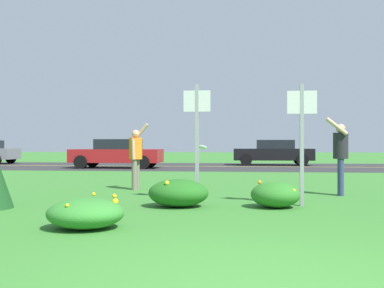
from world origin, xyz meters
TOP-DOWN VIEW (x-y plane):
  - ground_plane at (0.00, 10.75)m, footprint 120.00×120.00m
  - highway_strip at (0.00, 21.51)m, footprint 120.00×9.66m
  - highway_center_stripe at (0.00, 21.51)m, footprint 120.00×0.16m
  - daylily_clump_front_right at (-1.47, 4.99)m, footprint 1.14×1.00m
  - daylily_clump_front_left at (-2.43, 2.55)m, footprint 1.08×1.00m
  - daylily_clump_mid_right at (0.34, 5.08)m, footprint 0.92×0.89m
  - sign_post_near_path at (-1.22, 5.95)m, footprint 0.56×0.10m
  - sign_post_by_roadside at (0.86, 5.40)m, footprint 0.56×0.10m
  - person_thrower_orange_shirt at (-3.07, 8.24)m, footprint 0.49×0.51m
  - person_catcher_dark_shirt at (1.96, 7.41)m, footprint 0.54×0.52m
  - frisbee_white at (-1.27, 7.74)m, footprint 0.25×0.23m
  - car_black_center_left at (1.36, 23.68)m, footprint 4.50×2.00m
  - car_red_center_right at (-6.68, 19.33)m, footprint 4.50×2.00m

SIDE VIEW (x-z plane):
  - ground_plane at x=0.00m, z-range 0.00..0.00m
  - highway_strip at x=0.00m, z-range 0.00..0.01m
  - highway_center_stripe at x=0.00m, z-range 0.01..0.01m
  - daylily_clump_front_left at x=-2.43m, z-range -0.02..0.45m
  - daylily_clump_mid_right at x=0.34m, z-range -0.01..0.49m
  - daylily_clump_front_right at x=-1.47m, z-range 0.00..0.52m
  - car_black_center_left at x=1.36m, z-range 0.01..1.46m
  - car_red_center_right at x=-6.68m, z-range 0.01..1.46m
  - person_thrower_orange_shirt at x=-3.07m, z-range 0.07..1.81m
  - person_catcher_dark_shirt at x=1.96m, z-range 0.10..1.90m
  - frisbee_white at x=-1.27m, z-range 1.03..1.18m
  - sign_post_by_roadside at x=0.86m, z-range 0.25..2.59m
  - sign_post_near_path at x=-1.22m, z-range 0.26..2.69m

